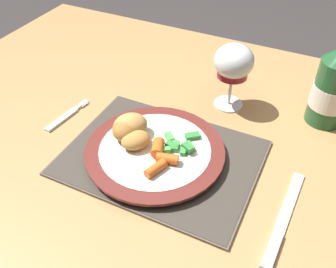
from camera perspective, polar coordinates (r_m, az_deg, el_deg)
The scene contains 10 objects.
dining_table at distance 0.86m, azimuth -1.40°, elevation -3.94°, with size 1.21×0.91×0.74m.
placemat at distance 0.72m, azimuth -1.03°, elevation -3.58°, with size 0.37×0.27×0.01m.
dinner_plate at distance 0.72m, azimuth -1.99°, elevation -2.73°, with size 0.27×0.27×0.02m.
breaded_croquettes at distance 0.72m, azimuth -5.77°, elevation 0.65°, with size 0.11×0.11×0.04m.
green_beans_pile at distance 0.71m, azimuth 1.86°, elevation -1.50°, with size 0.07×0.08×0.02m.
glazed_carrots at distance 0.68m, azimuth -1.20°, elevation -3.48°, with size 0.07×0.09×0.02m.
fork at distance 0.85m, azimuth -15.40°, elevation 2.50°, with size 0.03×0.13×0.01m.
table_knife at distance 0.65m, azimuth 16.86°, elevation -13.18°, with size 0.03×0.22×0.01m.
wine_glass at distance 0.81m, azimuth 9.96°, elevation 10.45°, with size 0.09×0.09×0.15m.
bottle at distance 0.83m, azimuth 23.98°, elevation 6.81°, with size 0.08×0.08×0.26m.
Camera 1 is at (0.28, -0.54, 1.25)m, focal length 40.00 mm.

